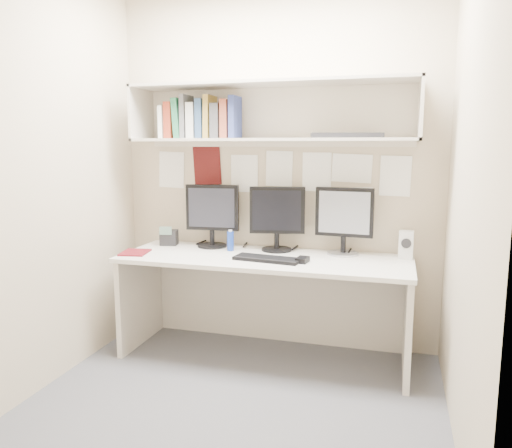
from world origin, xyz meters
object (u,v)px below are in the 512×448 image
(speaker, at_px, (406,245))
(desk_phone, at_px, (169,237))
(monitor_right, at_px, (344,218))
(monitor_center, at_px, (277,216))
(keyboard, at_px, (267,259))
(maroon_notebook, at_px, (135,252))
(desk, at_px, (264,307))
(monitor_left, at_px, (212,213))

(speaker, relative_size, desk_phone, 1.24)
(monitor_right, height_order, speaker, monitor_right)
(monitor_center, xyz_separation_m, keyboard, (0.01, -0.33, -0.24))
(monitor_center, distance_m, monitor_right, 0.48)
(monitor_center, distance_m, desk_phone, 0.87)
(monitor_center, height_order, keyboard, monitor_center)
(desk_phone, bearing_deg, keyboard, -30.91)
(desk_phone, bearing_deg, maroon_notebook, -118.15)
(desk, xyz_separation_m, maroon_notebook, (-0.91, -0.16, 0.37))
(desk, distance_m, keyboard, 0.40)
(keyboard, relative_size, maroon_notebook, 2.05)
(desk, height_order, maroon_notebook, maroon_notebook)
(keyboard, bearing_deg, monitor_left, 154.32)
(desk_phone, bearing_deg, desk, -24.58)
(monitor_center, relative_size, maroon_notebook, 2.13)
(monitor_right, relative_size, speaker, 2.50)
(keyboard, distance_m, speaker, 0.95)
(monitor_right, xyz_separation_m, speaker, (0.42, -0.02, -0.16))
(monitor_right, height_order, maroon_notebook, monitor_right)
(monitor_center, bearing_deg, monitor_left, 168.31)
(speaker, height_order, desk_phone, speaker)
(desk_phone, bearing_deg, speaker, -11.06)
(monitor_center, xyz_separation_m, desk_phone, (-0.85, -0.03, -0.19))
(monitor_left, bearing_deg, monitor_center, -4.99)
(monitor_right, bearing_deg, desk_phone, -174.05)
(desk, xyz_separation_m, monitor_left, (-0.47, 0.22, 0.62))
(speaker, xyz_separation_m, maroon_notebook, (-1.85, -0.36, -0.09))
(monitor_left, relative_size, monitor_center, 1.01)
(monitor_left, height_order, speaker, monitor_left)
(desk, bearing_deg, monitor_right, 22.96)
(desk, distance_m, speaker, 1.07)
(keyboard, bearing_deg, monitor_right, 42.86)
(desk_phone, bearing_deg, monitor_center, -9.44)
(monitor_left, xyz_separation_m, maroon_notebook, (-0.45, -0.38, -0.25))
(monitor_left, xyz_separation_m, monitor_center, (0.50, 0.00, -0.00))
(desk, xyz_separation_m, monitor_right, (0.52, 0.22, 0.62))
(desk, height_order, monitor_left, monitor_left)
(monitor_left, distance_m, monitor_right, 0.98)
(monitor_center, xyz_separation_m, monitor_right, (0.48, -0.00, 0.00))
(monitor_left, relative_size, desk_phone, 3.09)
(monitor_right, relative_size, desk_phone, 3.10)
(monitor_center, height_order, speaker, monitor_center)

